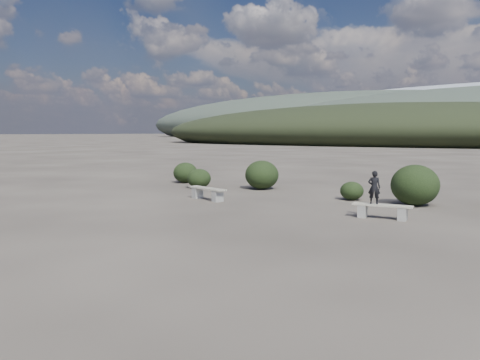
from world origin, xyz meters
The scene contains 9 objects.
ground centered at (0.00, 0.00, 0.00)m, with size 1200.00×1200.00×0.00m, color #332D27.
bench_left centered at (-3.12, 5.37, 0.29)m, with size 1.95×0.85×0.48m.
bench_right centered at (3.74, 5.22, 0.27)m, with size 1.80×0.61×0.44m.
seated_person centered at (3.49, 5.18, 0.95)m, with size 0.37×0.24×1.02m, color black.
shrub_a centered at (-5.84, 8.21, 0.46)m, with size 1.11×1.11×0.91m, color black.
shrub_b centered at (-3.19, 9.52, 0.66)m, with size 1.55×1.55×1.33m, color black.
shrub_c centered at (1.53, 8.50, 0.36)m, with size 0.90×0.90×0.72m, color black.
shrub_d centered at (3.89, 8.48, 0.74)m, with size 1.68×1.68×1.47m, color black.
shrub_f centered at (-7.92, 9.63, 0.53)m, with size 1.25×1.25×1.06m, color black.
Camera 1 is at (8.05, -8.80, 2.62)m, focal length 35.00 mm.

